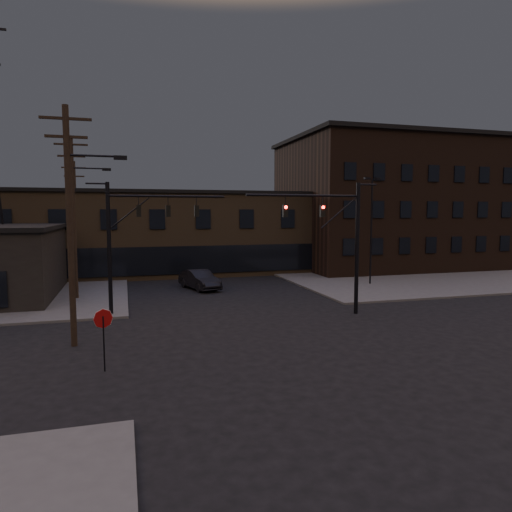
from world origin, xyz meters
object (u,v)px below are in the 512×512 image
at_px(traffic_signal_far, 131,233).
at_px(parked_car_lot_b, 380,264).
at_px(stop_sign, 103,325).
at_px(car_crossing, 199,280).
at_px(parked_car_lot_a, 358,264).
at_px(traffic_signal_near, 340,234).

height_order(traffic_signal_far, parked_car_lot_b, traffic_signal_far).
xyz_separation_m(stop_sign, parked_car_lot_b, (26.64, 23.60, -1.05)).
xyz_separation_m(stop_sign, car_crossing, (6.65, 18.06, -1.05)).
height_order(stop_sign, parked_car_lot_a, stop_sign).
xyz_separation_m(parked_car_lot_a, parked_car_lot_b, (2.49, -0.28, -0.09)).
bearing_deg(car_crossing, parked_car_lot_b, -1.45).
distance_m(traffic_signal_near, parked_car_lot_a, 20.87).
bearing_deg(traffic_signal_far, stop_sign, -97.32).
height_order(traffic_signal_near, parked_car_lot_b, traffic_signal_near).
height_order(traffic_signal_near, stop_sign, traffic_signal_near).
height_order(traffic_signal_near, parked_car_lot_a, traffic_signal_near).
height_order(parked_car_lot_b, car_crossing, car_crossing).
bearing_deg(traffic_signal_near, parked_car_lot_b, 52.20).
distance_m(parked_car_lot_a, parked_car_lot_b, 2.51).
distance_m(traffic_signal_far, parked_car_lot_a, 27.07).
bearing_deg(parked_car_lot_a, stop_sign, 122.76).
xyz_separation_m(parked_car_lot_b, car_crossing, (-19.98, -5.55, -0.00)).
bearing_deg(stop_sign, car_crossing, 69.78).
distance_m(stop_sign, car_crossing, 19.27).
relative_size(traffic_signal_far, car_crossing, 1.66).
bearing_deg(traffic_signal_far, parked_car_lot_b, 28.24).
bearing_deg(traffic_signal_far, car_crossing, 56.37).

